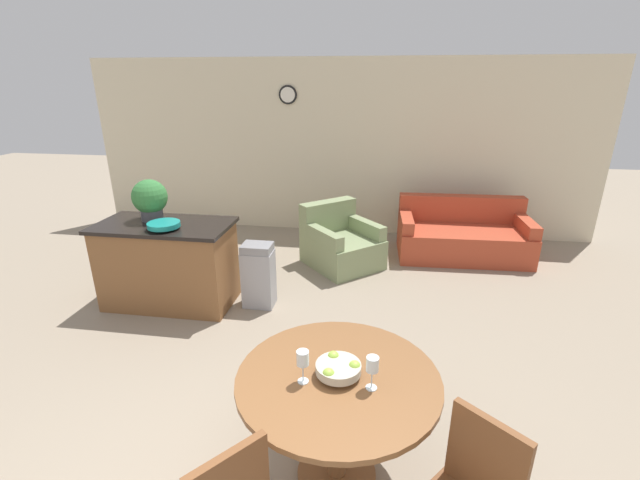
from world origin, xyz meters
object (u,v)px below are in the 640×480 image
(dining_table, at_px, (338,400))
(armchair, at_px, (340,245))
(wine_glass_left, at_px, (303,359))
(wine_glass_right, at_px, (372,366))
(teal_bowl, at_px, (164,225))
(couch, at_px, (462,237))
(kitchen_island, at_px, (169,264))
(trash_bin, at_px, (259,275))
(fruit_bowl, at_px, (338,368))
(potted_plant, at_px, (150,199))

(dining_table, distance_m, armchair, 3.38)
(armchair, bearing_deg, dining_table, -126.01)
(wine_glass_left, height_order, wine_glass_right, same)
(teal_bowl, relative_size, couch, 0.18)
(kitchen_island, xyz_separation_m, trash_bin, (0.99, 0.09, -0.11))
(trash_bin, bearing_deg, dining_table, -62.00)
(fruit_bowl, relative_size, couch, 0.15)
(wine_glass_left, relative_size, potted_plant, 0.46)
(wine_glass_left, bearing_deg, fruit_bowl, 22.49)
(dining_table, relative_size, couch, 0.66)
(fruit_bowl, relative_size, armchair, 0.22)
(kitchen_island, bearing_deg, dining_table, -43.46)
(trash_bin, relative_size, couch, 0.40)
(fruit_bowl, relative_size, kitchen_island, 0.18)
(dining_table, height_order, teal_bowl, teal_bowl)
(dining_table, xyz_separation_m, armchair, (-0.34, 3.35, -0.31))
(wine_glass_right, bearing_deg, armchair, 98.79)
(trash_bin, xyz_separation_m, couch, (2.45, 1.84, -0.08))
(potted_plant, bearing_deg, kitchen_island, -32.58)
(wine_glass_left, height_order, trash_bin, wine_glass_left)
(wine_glass_left, xyz_separation_m, couch, (1.54, 4.01, -0.64))
(kitchen_island, bearing_deg, fruit_bowl, -43.44)
(kitchen_island, xyz_separation_m, armchair, (1.76, 1.36, -0.19))
(wine_glass_right, bearing_deg, dining_table, 158.87)
(fruit_bowl, xyz_separation_m, wine_glass_right, (0.19, -0.08, 0.09))
(teal_bowl, relative_size, trash_bin, 0.45)
(trash_bin, bearing_deg, couch, 36.96)
(fruit_bowl, relative_size, wine_glass_left, 1.30)
(wine_glass_right, relative_size, teal_bowl, 0.62)
(wine_glass_right, distance_m, potted_plant, 3.30)
(teal_bowl, height_order, armchair, teal_bowl)
(potted_plant, distance_m, couch, 4.15)
(fruit_bowl, distance_m, potted_plant, 3.12)
(kitchen_island, xyz_separation_m, couch, (3.44, 1.94, -0.19))
(dining_table, relative_size, kitchen_island, 0.83)
(potted_plant, height_order, trash_bin, potted_plant)
(couch, bearing_deg, kitchen_island, -152.74)
(wine_glass_right, xyz_separation_m, kitchen_island, (-2.29, 2.06, -0.45))
(kitchen_island, relative_size, trash_bin, 1.98)
(dining_table, bearing_deg, trash_bin, 118.00)
(wine_glass_left, height_order, armchair, wine_glass_left)
(teal_bowl, bearing_deg, armchair, 42.54)
(fruit_bowl, distance_m, trash_bin, 2.40)
(fruit_bowl, bearing_deg, wine_glass_right, -21.44)
(teal_bowl, bearing_deg, fruit_bowl, -42.37)
(fruit_bowl, relative_size, teal_bowl, 0.80)
(dining_table, distance_m, potted_plant, 3.15)
(fruit_bowl, relative_size, wine_glass_right, 1.30)
(wine_glass_left, distance_m, wine_glass_right, 0.38)
(teal_bowl, relative_size, potted_plant, 0.74)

